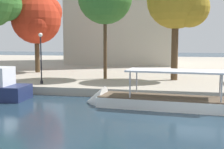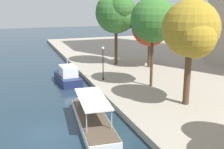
% 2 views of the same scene
% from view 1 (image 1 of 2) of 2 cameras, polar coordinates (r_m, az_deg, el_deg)
% --- Properties ---
extents(ground_plane, '(220.00, 220.00, 0.00)m').
position_cam_1_polar(ground_plane, '(17.81, 13.16, -9.14)').
color(ground_plane, '#1E3342').
extents(dock_promenade, '(120.00, 55.00, 0.70)m').
position_cam_1_polar(dock_promenade, '(52.32, 12.11, 1.36)').
color(dock_promenade, '#A39989').
rests_on(dock_promenade, ground_plane).
extents(tour_boat_1, '(12.16, 3.68, 3.78)m').
position_cam_1_polar(tour_boat_1, '(22.03, 8.95, -5.43)').
color(tour_boat_1, silver).
rests_on(tour_boat_1, ground_plane).
extents(lamp_post, '(0.37, 0.37, 4.71)m').
position_cam_1_polar(lamp_post, '(29.20, -13.04, 3.64)').
color(lamp_post, black).
rests_on(lamp_post, dock_promenade).
extents(tree_3, '(6.20, 5.79, 10.96)m').
position_cam_1_polar(tree_3, '(31.99, 12.17, 13.12)').
color(tree_3, '#4C3823').
rests_on(tree_3, dock_promenade).
extents(tree_5, '(6.22, 6.22, 9.82)m').
position_cam_1_polar(tree_5, '(40.20, -13.50, 10.09)').
color(tree_5, '#4C3823').
rests_on(tree_5, dock_promenade).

